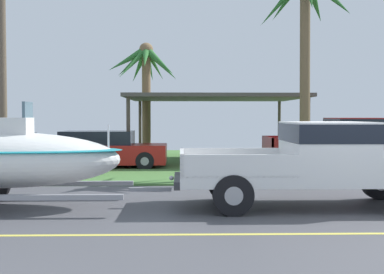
# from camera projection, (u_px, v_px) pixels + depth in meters

# --- Properties ---
(ground) EXTENTS (36.00, 22.00, 0.11)m
(ground) POSITION_uv_depth(u_px,v_px,m) (274.00, 169.00, 18.46)
(ground) COLOR #4C4C51
(pickup_truck_towing) EXTENTS (5.68, 2.13, 1.81)m
(pickup_truck_towing) POSITION_uv_depth(u_px,v_px,m) (325.00, 159.00, 10.73)
(pickup_truck_towing) COLOR silver
(pickup_truck_towing) RESTS_ON ground
(boat_on_trailer) EXTENTS (6.32, 2.36, 2.23)m
(boat_on_trailer) POSITION_uv_depth(u_px,v_px,m) (1.00, 159.00, 10.57)
(boat_on_trailer) COLOR gray
(boat_on_trailer) RESTS_ON ground
(parked_pickup_background) EXTENTS (5.80, 2.12, 1.87)m
(parked_pickup_background) POSITION_uv_depth(u_px,v_px,m) (353.00, 141.00, 18.30)
(parked_pickup_background) COLOR maroon
(parked_pickup_background) RESTS_ON ground
(parked_sedan_near) EXTENTS (4.62, 1.93, 1.38)m
(parked_sedan_near) POSITION_uv_depth(u_px,v_px,m) (103.00, 150.00, 18.80)
(parked_sedan_near) COLOR #B21E19
(parked_sedan_near) RESTS_ON ground
(carport_awning) EXTENTS (7.14, 5.97, 2.79)m
(carport_awning) POSITION_uv_depth(u_px,v_px,m) (214.00, 99.00, 21.30)
(carport_awning) COLOR #4C4238
(carport_awning) RESTS_ON ground
(palm_tree_near_right) EXTENTS (3.37, 3.12, 5.34)m
(palm_tree_near_right) POSITION_uv_depth(u_px,v_px,m) (145.00, 72.00, 23.42)
(palm_tree_near_right) COLOR brown
(palm_tree_near_right) RESTS_ON ground
(palm_tree_far_left) EXTENTS (3.28, 3.36, 6.66)m
(palm_tree_far_left) POSITION_uv_depth(u_px,v_px,m) (305.00, 12.00, 15.88)
(palm_tree_far_left) COLOR brown
(palm_tree_far_left) RESTS_ON ground
(utility_pole) EXTENTS (0.24, 1.80, 8.44)m
(utility_pole) POSITION_uv_depth(u_px,v_px,m) (2.00, 30.00, 14.35)
(utility_pole) COLOR brown
(utility_pole) RESTS_ON ground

